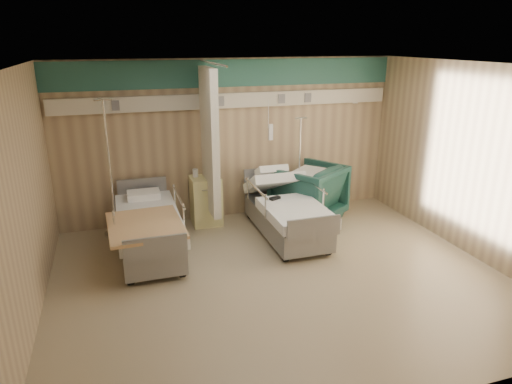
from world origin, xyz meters
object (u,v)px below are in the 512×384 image
visitor_armchair (308,192)px  iv_stand_right (298,196)px  bed_left (150,234)px  bedside_cabinet (206,201)px  bed_right (286,217)px  iv_stand_left (114,208)px

visitor_armchair → iv_stand_right: size_ratio=0.61×
visitor_armchair → iv_stand_right: 0.24m
bed_left → bedside_cabinet: (1.05, 0.90, 0.11)m
bed_right → bedside_cabinet: bedside_cabinet is taller
iv_stand_left → bed_right: bearing=-18.5°
bedside_cabinet → iv_stand_left: bearing=-180.0°
iv_stand_right → bedside_cabinet: bearing=175.7°
iv_stand_right → iv_stand_left: 3.22m
bed_right → iv_stand_right: 0.94m
visitor_armchair → iv_stand_left: bearing=-37.9°
visitor_armchair → bed_left: bearing=-20.8°
bed_right → iv_stand_left: bearing=161.5°
bedside_cabinet → visitor_armchair: bearing=-9.5°
visitor_armchair → iv_stand_left: (-3.33, 0.30, -0.04)m
bed_left → iv_stand_right: 2.84m
bed_left → iv_stand_left: (-0.48, 0.90, 0.14)m
bedside_cabinet → bed_left: bearing=-139.4°
iv_stand_left → visitor_armchair: bearing=-5.1°
visitor_armchair → iv_stand_right: bearing=-89.5°
iv_stand_right → iv_stand_left: bearing=177.8°
iv_stand_left → iv_stand_right: bearing=-2.2°
bed_left → visitor_armchair: size_ratio=1.96×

